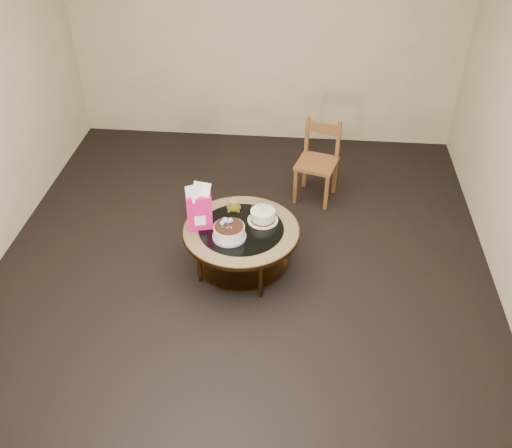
# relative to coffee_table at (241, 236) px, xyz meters

# --- Properties ---
(ground) EXTENTS (5.00, 5.00, 0.00)m
(ground) POSITION_rel_coffee_table_xyz_m (-0.00, 0.00, -0.38)
(ground) COLOR black
(ground) RESTS_ON ground
(room_walls) EXTENTS (4.52, 5.02, 2.61)m
(room_walls) POSITION_rel_coffee_table_xyz_m (-0.00, 0.00, 1.16)
(room_walls) COLOR beige
(room_walls) RESTS_ON ground
(coffee_table) EXTENTS (1.02, 1.02, 0.46)m
(coffee_table) POSITION_rel_coffee_table_xyz_m (0.00, 0.00, 0.00)
(coffee_table) COLOR #513417
(coffee_table) RESTS_ON ground
(decorated_cake) EXTENTS (0.29, 0.29, 0.17)m
(decorated_cake) POSITION_rel_coffee_table_xyz_m (-0.09, -0.13, 0.13)
(decorated_cake) COLOR #A18AC3
(decorated_cake) RESTS_ON coffee_table
(cream_cake) EXTENTS (0.27, 0.27, 0.17)m
(cream_cake) POSITION_rel_coffee_table_xyz_m (0.18, 0.13, 0.13)
(cream_cake) COLOR silver
(cream_cake) RESTS_ON coffee_table
(gift_bag) EXTENTS (0.23, 0.19, 0.42)m
(gift_bag) POSITION_rel_coffee_table_xyz_m (-0.36, -0.00, 0.29)
(gift_bag) COLOR #E41580
(gift_bag) RESTS_ON coffee_table
(pillar_candle) EXTENTS (0.13, 0.13, 0.10)m
(pillar_candle) POSITION_rel_coffee_table_xyz_m (-0.10, 0.28, 0.11)
(pillar_candle) COLOR #E8CE5F
(pillar_candle) RESTS_ON coffee_table
(dining_chair) EXTENTS (0.48, 0.48, 0.84)m
(dining_chair) POSITION_rel_coffee_table_xyz_m (0.65, 1.24, 0.05)
(dining_chair) COLOR brown
(dining_chair) RESTS_ON ground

